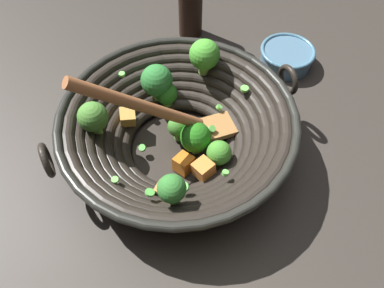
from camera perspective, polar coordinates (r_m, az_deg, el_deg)
name	(u,v)px	position (r m, az deg, el deg)	size (l,w,h in m)	color
ground_plane	(179,151)	(0.67, -1.98, -1.10)	(4.00, 4.00, 0.00)	#332D28
wok	(178,128)	(0.62, -2.20, 2.46)	(0.42, 0.39, 0.22)	black
soy_sauce_bottle	(190,1)	(0.85, -0.24, 20.75)	(0.05, 0.05, 0.20)	black
prep_bowl	(287,56)	(0.83, 14.12, 12.76)	(0.11, 0.11, 0.04)	slate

